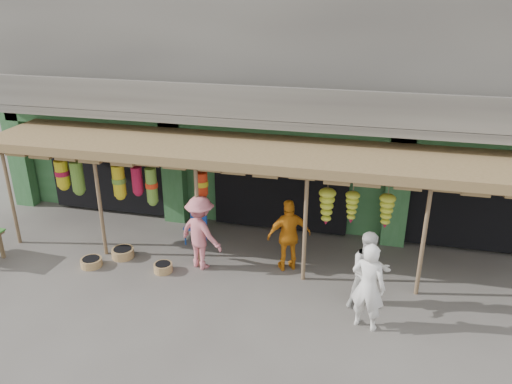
% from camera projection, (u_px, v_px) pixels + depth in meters
% --- Properties ---
extents(ground, '(80.00, 80.00, 0.00)m').
position_uv_depth(ground, '(263.00, 269.00, 11.88)').
color(ground, '#514C47').
rests_on(ground, ground).
extents(building, '(16.40, 6.80, 7.00)m').
position_uv_depth(building, '(299.00, 89.00, 14.95)').
color(building, gray).
rests_on(building, ground).
extents(awning, '(14.00, 2.70, 2.79)m').
position_uv_depth(awning, '(265.00, 155.00, 11.64)').
color(awning, brown).
rests_on(awning, ground).
extents(blue_chair, '(0.51, 0.52, 0.98)m').
position_uv_depth(blue_chair, '(197.00, 222.00, 12.98)').
color(blue_chair, '#1942A4').
rests_on(blue_chair, ground).
extents(basket_left, '(0.72, 0.72, 0.23)m').
position_uv_depth(basket_left, '(123.00, 253.00, 12.37)').
color(basket_left, olive).
rests_on(basket_left, ground).
extents(basket_mid, '(0.62, 0.62, 0.20)m').
position_uv_depth(basket_mid, '(91.00, 262.00, 11.98)').
color(basket_mid, '#9E6A47').
rests_on(basket_mid, ground).
extents(basket_right, '(0.54, 0.54, 0.20)m').
position_uv_depth(basket_right, '(163.00, 268.00, 11.75)').
color(basket_right, olive).
rests_on(basket_right, ground).
extents(person_front, '(0.77, 0.62, 1.85)m').
position_uv_depth(person_front, '(368.00, 287.00, 9.55)').
color(person_front, white).
rests_on(person_front, ground).
extents(person_right, '(0.96, 0.82, 1.73)m').
position_uv_depth(person_right, '(369.00, 272.00, 10.15)').
color(person_right, silver).
rests_on(person_right, ground).
extents(person_vendor, '(1.12, 0.84, 1.77)m').
position_uv_depth(person_vendor, '(289.00, 235.00, 11.57)').
color(person_vendor, orange).
rests_on(person_vendor, ground).
extents(person_shopper, '(1.35, 1.09, 1.82)m').
position_uv_depth(person_shopper, '(201.00, 233.00, 11.66)').
color(person_shopper, '#CF6D76').
rests_on(person_shopper, ground).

